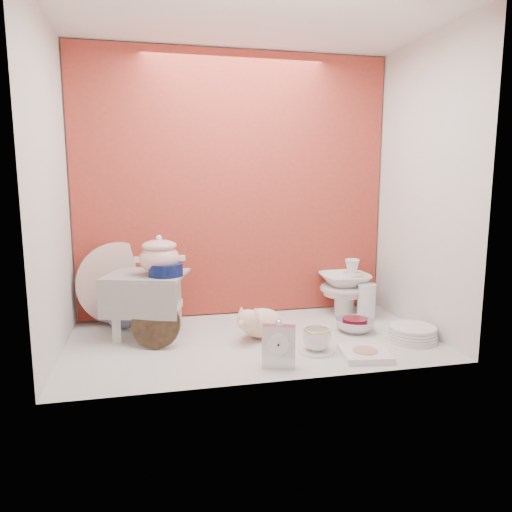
{
  "coord_description": "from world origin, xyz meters",
  "views": [
    {
      "loc": [
        -0.48,
        -2.21,
        0.8
      ],
      "look_at": [
        0.02,
        0.02,
        0.42
      ],
      "focal_mm": 33.26,
      "sensor_mm": 36.0,
      "label": 1
    }
  ],
  "objects_px": {
    "plush_pig": "(262,322)",
    "crystal_bowl": "(355,325)",
    "step_stool": "(148,305)",
    "porcelain_tower": "(344,286)",
    "soup_tureen": "(159,255)",
    "mantel_clock": "(279,344)",
    "dinner_plate_stack": "(412,333)",
    "gold_rim_teacup": "(317,339)",
    "blue_white_vase": "(125,304)",
    "floral_platter": "(118,283)"
  },
  "relations": [
    {
      "from": "blue_white_vase",
      "to": "gold_rim_teacup",
      "type": "xyz_separation_m",
      "value": [
        0.88,
        -0.6,
        -0.06
      ]
    },
    {
      "from": "floral_platter",
      "to": "soup_tureen",
      "type": "bearing_deg",
      "value": -53.49
    },
    {
      "from": "floral_platter",
      "to": "crystal_bowl",
      "type": "distance_m",
      "value": 1.3
    },
    {
      "from": "crystal_bowl",
      "to": "porcelain_tower",
      "type": "bearing_deg",
      "value": 76.88
    },
    {
      "from": "mantel_clock",
      "to": "gold_rim_teacup",
      "type": "bearing_deg",
      "value": 49.99
    },
    {
      "from": "porcelain_tower",
      "to": "crystal_bowl",
      "type": "bearing_deg",
      "value": -103.12
    },
    {
      "from": "step_stool",
      "to": "gold_rim_teacup",
      "type": "bearing_deg",
      "value": -11.74
    },
    {
      "from": "soup_tureen",
      "to": "porcelain_tower",
      "type": "distance_m",
      "value": 1.12
    },
    {
      "from": "floral_platter",
      "to": "gold_rim_teacup",
      "type": "height_order",
      "value": "floral_platter"
    },
    {
      "from": "crystal_bowl",
      "to": "gold_rim_teacup",
      "type": "bearing_deg",
      "value": -140.77
    },
    {
      "from": "gold_rim_teacup",
      "to": "porcelain_tower",
      "type": "height_order",
      "value": "porcelain_tower"
    },
    {
      "from": "soup_tureen",
      "to": "crystal_bowl",
      "type": "bearing_deg",
      "value": -7.46
    },
    {
      "from": "dinner_plate_stack",
      "to": "plush_pig",
      "type": "bearing_deg",
      "value": 164.74
    },
    {
      "from": "floral_platter",
      "to": "plush_pig",
      "type": "distance_m",
      "value": 0.85
    },
    {
      "from": "floral_platter",
      "to": "mantel_clock",
      "type": "distance_m",
      "value": 1.08
    },
    {
      "from": "blue_white_vase",
      "to": "porcelain_tower",
      "type": "distance_m",
      "value": 1.26
    },
    {
      "from": "step_stool",
      "to": "porcelain_tower",
      "type": "height_order",
      "value": "porcelain_tower"
    },
    {
      "from": "plush_pig",
      "to": "crystal_bowl",
      "type": "relative_size",
      "value": 1.34
    },
    {
      "from": "step_stool",
      "to": "gold_rim_teacup",
      "type": "relative_size",
      "value": 2.93
    },
    {
      "from": "step_stool",
      "to": "plush_pig",
      "type": "height_order",
      "value": "step_stool"
    },
    {
      "from": "mantel_clock",
      "to": "crystal_bowl",
      "type": "xyz_separation_m",
      "value": [
        0.52,
        0.38,
        -0.07
      ]
    },
    {
      "from": "soup_tureen",
      "to": "gold_rim_teacup",
      "type": "distance_m",
      "value": 0.87
    },
    {
      "from": "plush_pig",
      "to": "dinner_plate_stack",
      "type": "xyz_separation_m",
      "value": [
        0.72,
        -0.2,
        -0.04
      ]
    },
    {
      "from": "gold_rim_teacup",
      "to": "crystal_bowl",
      "type": "xyz_separation_m",
      "value": [
        0.3,
        0.24,
        -0.03
      ]
    },
    {
      "from": "porcelain_tower",
      "to": "dinner_plate_stack",
      "type": "bearing_deg",
      "value": -74.75
    },
    {
      "from": "blue_white_vase",
      "to": "gold_rim_teacup",
      "type": "distance_m",
      "value": 1.07
    },
    {
      "from": "soup_tureen",
      "to": "step_stool",
      "type": "bearing_deg",
      "value": 149.11
    },
    {
      "from": "soup_tureen",
      "to": "porcelain_tower",
      "type": "bearing_deg",
      "value": 10.32
    },
    {
      "from": "blue_white_vase",
      "to": "gold_rim_teacup",
      "type": "relative_size",
      "value": 1.89
    },
    {
      "from": "gold_rim_teacup",
      "to": "dinner_plate_stack",
      "type": "distance_m",
      "value": 0.52
    },
    {
      "from": "blue_white_vase",
      "to": "plush_pig",
      "type": "bearing_deg",
      "value": -27.86
    },
    {
      "from": "mantel_clock",
      "to": "crystal_bowl",
      "type": "distance_m",
      "value": 0.64
    },
    {
      "from": "floral_platter",
      "to": "crystal_bowl",
      "type": "xyz_separation_m",
      "value": [
        1.22,
        -0.43,
        -0.19
      ]
    },
    {
      "from": "mantel_clock",
      "to": "crystal_bowl",
      "type": "height_order",
      "value": "mantel_clock"
    },
    {
      "from": "mantel_clock",
      "to": "plush_pig",
      "type": "bearing_deg",
      "value": 106.53
    },
    {
      "from": "blue_white_vase",
      "to": "porcelain_tower",
      "type": "relative_size",
      "value": 0.75
    },
    {
      "from": "soup_tureen",
      "to": "mantel_clock",
      "type": "relative_size",
      "value": 1.17
    },
    {
      "from": "soup_tureen",
      "to": "crystal_bowl",
      "type": "height_order",
      "value": "soup_tureen"
    },
    {
      "from": "dinner_plate_stack",
      "to": "porcelain_tower",
      "type": "distance_m",
      "value": 0.56
    },
    {
      "from": "porcelain_tower",
      "to": "floral_platter",
      "type": "bearing_deg",
      "value": 175.24
    },
    {
      "from": "soup_tureen",
      "to": "mantel_clock",
      "type": "height_order",
      "value": "soup_tureen"
    },
    {
      "from": "floral_platter",
      "to": "dinner_plate_stack",
      "type": "xyz_separation_m",
      "value": [
        1.43,
        -0.63,
        -0.19
      ]
    },
    {
      "from": "step_stool",
      "to": "soup_tureen",
      "type": "distance_m",
      "value": 0.27
    },
    {
      "from": "step_stool",
      "to": "gold_rim_teacup",
      "type": "height_order",
      "value": "step_stool"
    },
    {
      "from": "gold_rim_teacup",
      "to": "crystal_bowl",
      "type": "distance_m",
      "value": 0.39
    },
    {
      "from": "floral_platter",
      "to": "blue_white_vase",
      "type": "bearing_deg",
      "value": -63.98
    },
    {
      "from": "mantel_clock",
      "to": "dinner_plate_stack",
      "type": "relative_size",
      "value": 0.84
    },
    {
      "from": "blue_white_vase",
      "to": "dinner_plate_stack",
      "type": "height_order",
      "value": "blue_white_vase"
    },
    {
      "from": "crystal_bowl",
      "to": "porcelain_tower",
      "type": "relative_size",
      "value": 0.63
    },
    {
      "from": "gold_rim_teacup",
      "to": "mantel_clock",
      "type": "bearing_deg",
      "value": -148.68
    }
  ]
}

